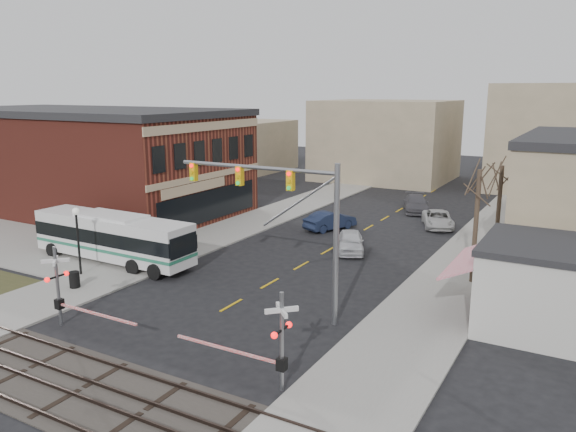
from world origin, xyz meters
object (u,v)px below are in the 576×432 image
(traffic_signal_mast, at_px, (289,206))
(street_lamp, at_px, (77,227))
(rr_crossing_east, at_px, (272,341))
(car_d, at_px, (416,204))
(trash_bin, at_px, (74,280))
(rr_crossing_west, at_px, (64,288))
(car_a, at_px, (351,241))
(transit_bus, at_px, (113,237))
(pedestrian_near, at_px, (143,252))
(car_b, at_px, (330,220))
(car_c, at_px, (438,219))
(pedestrian_far, at_px, (149,245))

(traffic_signal_mast, bearing_deg, street_lamp, -175.77)
(rr_crossing_east, bearing_deg, car_d, 97.87)
(traffic_signal_mast, relative_size, trash_bin, 9.84)
(rr_crossing_west, distance_m, rr_crossing_east, 11.73)
(rr_crossing_west, relative_size, car_a, 1.26)
(transit_bus, height_order, pedestrian_near, transit_bus)
(rr_crossing_west, bearing_deg, traffic_signal_mast, 37.66)
(car_a, bearing_deg, car_b, 103.57)
(traffic_signal_mast, height_order, car_b, traffic_signal_mast)
(transit_bus, bearing_deg, car_c, 51.56)
(street_lamp, bearing_deg, rr_crossing_east, -18.03)
(transit_bus, distance_m, pedestrian_far, 2.54)
(transit_bus, height_order, trash_bin, transit_bus)
(street_lamp, distance_m, car_c, 28.61)
(pedestrian_near, bearing_deg, car_d, -3.40)
(rr_crossing_west, distance_m, car_c, 31.07)
(rr_crossing_east, relative_size, pedestrian_near, 3.22)
(trash_bin, distance_m, car_a, 18.55)
(trash_bin, xyz_separation_m, car_d, (10.91, 30.63, 0.18))
(car_a, bearing_deg, pedestrian_near, -161.54)
(transit_bus, distance_m, car_c, 26.24)
(rr_crossing_west, bearing_deg, trash_bin, 135.94)
(rr_crossing_west, distance_m, street_lamp, 8.03)
(rr_crossing_east, xyz_separation_m, car_b, (-8.86, 24.03, -1.20))
(trash_bin, xyz_separation_m, car_a, (10.87, 15.03, 0.17))
(street_lamp, bearing_deg, car_a, 46.54)
(traffic_signal_mast, xyz_separation_m, trash_bin, (-12.63, -2.89, -5.11))
(transit_bus, distance_m, trash_bin, 5.40)
(traffic_signal_mast, bearing_deg, car_d, 93.56)
(traffic_signal_mast, bearing_deg, rr_crossing_west, -142.34)
(car_a, bearing_deg, rr_crossing_east, -100.14)
(traffic_signal_mast, distance_m, car_b, 18.95)
(traffic_signal_mast, distance_m, rr_crossing_east, 8.24)
(car_a, bearing_deg, trash_bin, -150.31)
(pedestrian_far, bearing_deg, trash_bin, -124.20)
(trash_bin, xyz_separation_m, car_c, (14.35, 25.43, 0.10))
(trash_bin, distance_m, car_c, 29.20)
(trash_bin, distance_m, car_b, 21.34)
(trash_bin, relative_size, car_b, 0.20)
(street_lamp, distance_m, trash_bin, 3.55)
(rr_crossing_east, distance_m, pedestrian_near, 17.82)
(car_d, bearing_deg, rr_crossing_east, -102.63)
(rr_crossing_west, xyz_separation_m, pedestrian_near, (-3.60, 9.06, -0.98))
(car_a, height_order, car_b, car_b)
(transit_bus, xyz_separation_m, pedestrian_near, (2.29, 0.36, -0.79))
(street_lamp, distance_m, car_b, 20.38)
(pedestrian_near, bearing_deg, car_b, -4.14)
(traffic_signal_mast, relative_size, car_c, 1.86)
(traffic_signal_mast, xyz_separation_m, car_b, (-5.83, 17.34, -4.94))
(transit_bus, bearing_deg, pedestrian_near, 8.90)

